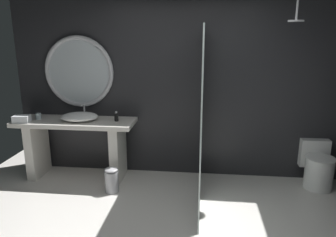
% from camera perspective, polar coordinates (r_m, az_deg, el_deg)
% --- Properties ---
extents(back_wall_panel, '(4.80, 0.10, 2.60)m').
position_cam_1_polar(back_wall_panel, '(4.46, 2.20, 5.89)').
color(back_wall_panel, '#232326').
rests_on(back_wall_panel, ground_plane).
extents(vanity_counter, '(1.67, 0.57, 0.85)m').
position_cam_1_polar(vanity_counter, '(4.63, -16.42, -3.87)').
color(vanity_counter, silver).
rests_on(vanity_counter, ground_plane).
extents(vessel_sink, '(0.51, 0.42, 0.20)m').
position_cam_1_polar(vessel_sink, '(4.50, -15.90, 0.33)').
color(vessel_sink, white).
rests_on(vessel_sink, vanity_counter).
extents(tumbler_cup, '(0.08, 0.08, 0.09)m').
position_cam_1_polar(tumbler_cup, '(4.77, -22.66, 0.40)').
color(tumbler_cup, silver).
rests_on(tumbler_cup, vanity_counter).
extents(soap_dispenser, '(0.06, 0.06, 0.14)m').
position_cam_1_polar(soap_dispenser, '(4.36, -9.44, 0.32)').
color(soap_dispenser, black).
rests_on(soap_dispenser, vanity_counter).
extents(round_wall_mirror, '(1.02, 0.06, 1.02)m').
position_cam_1_polar(round_wall_mirror, '(4.68, -16.01, 8.21)').
color(round_wall_mirror, '#B7B7BC').
extents(shower_glass_panel, '(0.02, 1.52, 2.10)m').
position_cam_1_polar(shower_glass_panel, '(3.71, 6.13, 0.09)').
color(shower_glass_panel, silver).
rests_on(shower_glass_panel, ground_plane).
extents(rain_shower_head, '(0.18, 0.18, 0.35)m').
position_cam_1_polar(rain_shower_head, '(4.00, 22.45, 16.77)').
color(rain_shower_head, '#B7B7BC').
extents(toilet, '(0.39, 0.54, 0.61)m').
position_cam_1_polar(toilet, '(4.73, 25.69, -7.97)').
color(toilet, white).
rests_on(toilet, ground_plane).
extents(waste_bin, '(0.18, 0.18, 0.34)m').
position_cam_1_polar(waste_bin, '(4.22, -10.28, -10.97)').
color(waste_bin, '#B7B7BC').
rests_on(waste_bin, ground_plane).
extents(folded_hand_towel, '(0.23, 0.18, 0.10)m').
position_cam_1_polar(folded_hand_towel, '(4.69, -25.24, -0.06)').
color(folded_hand_towel, white).
rests_on(folded_hand_towel, vanity_counter).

